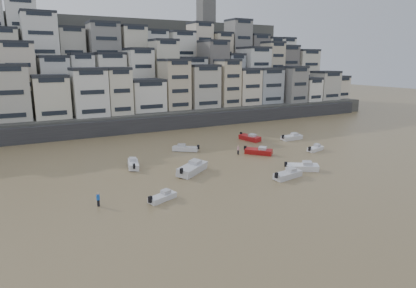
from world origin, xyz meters
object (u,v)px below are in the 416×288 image
boat_f (133,163)px  boat_h (185,147)px  person_pink (238,150)px  boat_i (250,137)px  boat_a (288,173)px  boat_c (192,167)px  boat_g (292,136)px  boat_b (302,166)px  person_blue (98,199)px  boat_j (162,196)px  boat_d (315,148)px  boat_e (259,150)px

boat_f → boat_h: boat_f is taller
person_pink → boat_i: bearing=45.2°
boat_a → person_pink: size_ratio=3.15×
boat_i → boat_c: bearing=-64.1°
boat_g → person_pink: bearing=-165.3°
boat_b → person_blue: (-32.10, 0.68, 0.11)m
boat_c → boat_i: size_ratio=1.23×
boat_a → person_blue: (-27.48, 2.58, 0.12)m
boat_b → boat_j: boat_b is taller
boat_i → boat_f: bearing=-84.0°
boat_f → person_pink: size_ratio=3.17×
boat_g → person_pink: size_ratio=3.21×
boat_d → boat_i: 15.23m
boat_e → boat_j: boat_e is taller
boat_e → boat_j: (-24.69, -13.23, -0.17)m
boat_a → boat_d: 19.14m
boat_d → boat_i: boat_i is taller
boat_a → boat_f: bearing=128.4°
boat_i → boat_j: size_ratio=1.37×
boat_c → boat_b: bearing=-60.4°
person_pink → boat_c: bearing=-153.3°
boat_f → boat_g: size_ratio=0.99×
boat_g → boat_i: boat_i is taller
boat_f → person_blue: person_blue is taller
boat_d → boat_i: (-5.61, 14.16, 0.19)m
boat_f → boat_g: 37.84m
boat_f → person_blue: 16.60m
boat_c → boat_f: size_ratio=1.33×
boat_a → person_pink: (1.36, 15.64, 0.12)m
boat_h → boat_i: boat_i is taller
boat_h → boat_i: (16.67, 2.04, 0.07)m
person_blue → boat_d: bearing=10.4°
boat_f → boat_i: bearing=-60.1°
boat_e → boat_c: bearing=-113.9°
boat_h → person_pink: 10.39m
boat_a → person_blue: 27.60m
boat_j → boat_e: bearing=6.4°
boat_a → boat_b: boat_b is taller
boat_h → boat_i: 16.79m
boat_a → person_pink: 15.70m
boat_c → boat_g: size_ratio=1.31×
boat_g → boat_j: (-38.91, -20.16, -0.17)m
boat_c → boat_j: size_ratio=1.69×
boat_e → boat_j: 28.01m
boat_b → boat_j: (-24.57, -1.33, -0.17)m
boat_j → boat_d: bearing=-6.3°
boat_a → boat_g: boat_g is taller
boat_a → boat_j: (-19.95, 0.57, -0.16)m
boat_c → boat_j: (-8.51, -8.64, -0.41)m
boat_d → boat_h: bearing=136.0°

